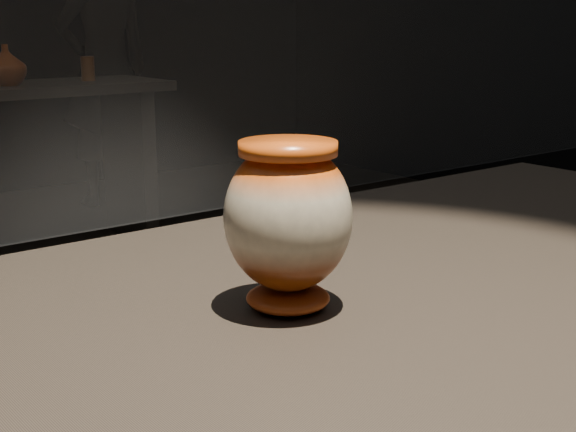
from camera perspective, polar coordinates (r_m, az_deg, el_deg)
name	(u,v)px	position (r m, az deg, el deg)	size (l,w,h in m)	color
main_vase	(288,219)	(0.91, 0.00, -0.22)	(0.17, 0.17, 0.20)	#642608
back_vase_mid	(6,65)	(4.25, -19.41, 10.08)	(0.19, 0.19, 0.20)	#642608
back_vase_right	(88,69)	(4.46, -14.05, 10.14)	(0.07, 0.07, 0.13)	maroon
visitor	(105,70)	(5.50, -12.87, 10.11)	(0.65, 0.43, 1.79)	black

